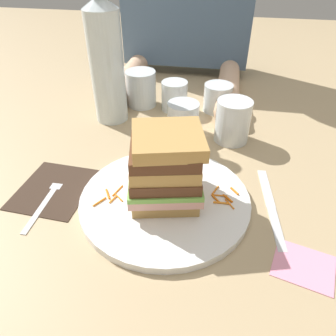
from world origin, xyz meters
The scene contains 25 objects.
ground_plane centered at (0.00, 0.00, 0.00)m, with size 3.00×3.00×0.00m, color tan.
main_plate centered at (0.02, 0.00, 0.01)m, with size 0.29×0.29×0.01m, color white.
sandwich centered at (0.02, 0.00, 0.08)m, with size 0.14×0.13×0.13m.
carrot_shred_0 centered at (-0.08, -0.01, 0.02)m, with size 0.00×0.00×0.03m, color orange.
carrot_shred_1 centered at (-0.09, -0.03, 0.02)m, with size 0.00×0.00×0.03m, color orange.
carrot_shred_2 centered at (-0.07, -0.02, 0.02)m, with size 0.00×0.00×0.02m, color orange.
carrot_shred_3 centered at (-0.07, 0.00, 0.02)m, with size 0.00×0.00×0.03m, color orange.
carrot_shred_4 centered at (-0.06, -0.02, 0.02)m, with size 0.00×0.00×0.03m, color orange.
carrot_shred_5 centered at (0.13, 0.00, 0.02)m, with size 0.00×0.00×0.03m, color orange.
carrot_shred_6 centered at (0.11, 0.01, 0.02)m, with size 0.00×0.00×0.02m, color orange.
carrot_shred_7 centered at (0.10, 0.03, 0.02)m, with size 0.00×0.00×0.02m, color orange.
carrot_shred_8 centered at (0.11, 0.00, 0.02)m, with size 0.00×0.00×0.03m, color orange.
carrot_shred_9 centered at (0.12, 0.01, 0.02)m, with size 0.00×0.00×0.02m, color orange.
carrot_shred_10 centered at (0.11, 0.02, 0.02)m, with size 0.00×0.00×0.03m, color orange.
carrot_shred_11 centered at (0.14, 0.03, 0.02)m, with size 0.00×0.00×0.02m, color orange.
napkin_dark centered at (-0.19, 0.00, 0.00)m, with size 0.13×0.14×0.00m, color #38281E.
fork centered at (-0.19, -0.02, 0.00)m, with size 0.02×0.17×0.00m.
knife centered at (0.20, 0.02, 0.00)m, with size 0.04×0.20×0.00m.
juice_glass centered at (0.13, 0.23, 0.04)m, with size 0.08×0.08×0.09m.
water_bottle centered at (-0.17, 0.28, 0.14)m, with size 0.08×0.08×0.32m.
empty_tumbler_0 centered at (0.09, 0.37, 0.04)m, with size 0.07×0.07×0.07m, color silver.
empty_tumbler_1 centered at (-0.02, 0.36, 0.04)m, with size 0.07×0.07×0.07m, color silver.
empty_tumbler_2 centered at (0.01, 0.25, 0.04)m, with size 0.07×0.07×0.07m, color silver.
empty_tumbler_3 centered at (-0.11, 0.37, 0.05)m, with size 0.08×0.08×0.09m, color silver.
napkin_pink centered at (0.24, -0.09, 0.00)m, with size 0.08×0.07×0.00m, color pink.
Camera 1 is at (0.10, -0.41, 0.39)m, focal length 34.41 mm.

